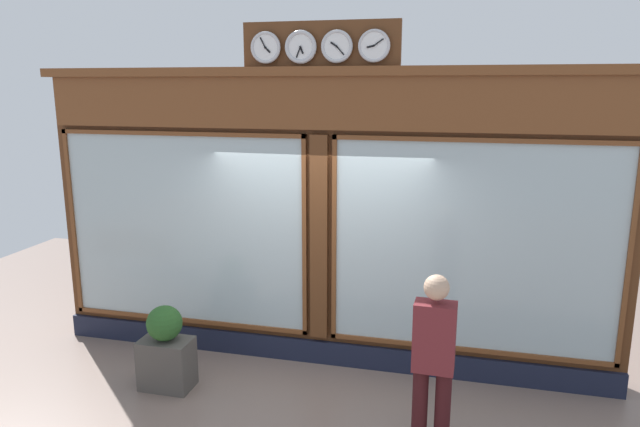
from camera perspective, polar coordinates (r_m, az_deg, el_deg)
name	(u,v)px	position (r m, az deg, el deg)	size (l,w,h in m)	color
shop_facade	(323,219)	(6.68, 0.26, -0.51)	(6.84, 0.42, 3.92)	#5B3319
pedestrian	(433,358)	(5.27, 11.15, -13.84)	(0.37, 0.23, 1.69)	#3A1316
planter_box	(167,363)	(6.72, -14.89, -14.14)	(0.56, 0.36, 0.56)	#4C4742
planter_shrub	(164,323)	(6.53, -15.13, -10.43)	(0.38, 0.38, 0.38)	#285623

